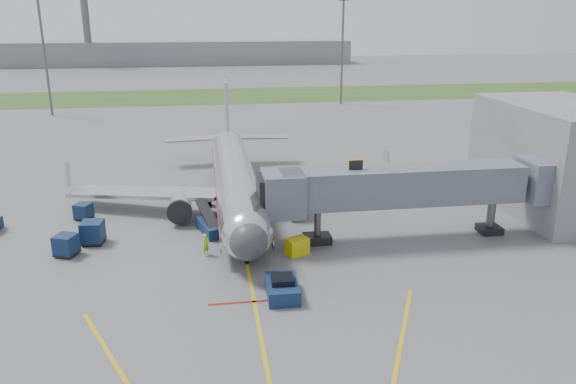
{
  "coord_description": "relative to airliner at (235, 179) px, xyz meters",
  "views": [
    {
      "loc": [
        -2.67,
        -36.57,
        18.07
      ],
      "look_at": [
        4.17,
        8.91,
        3.2
      ],
      "focal_mm": 35.0,
      "sensor_mm": 36.0,
      "label": 1
    }
  ],
  "objects": [
    {
      "name": "airliner",
      "position": [
        0.0,
        0.0,
        0.0
      ],
      "size": [
        32.1,
        35.67,
        10.25
      ],
      "color": "silver",
      "rests_on": "ground"
    },
    {
      "name": "grass_strip",
      "position": [
        -0.0,
        74.75,
        -2.64
      ],
      "size": [
        300.0,
        25.0,
        0.01
      ],
      "primitive_type": "cube",
      "color": "#2D4C1E",
      "rests_on": "ground"
    },
    {
      "name": "apron_markings",
      "position": [
        -0.0,
        -22.65,
        -2.64
      ],
      "size": [
        21.52,
        50.0,
        0.01
      ],
      "color": "gold",
      "rests_on": "ground"
    },
    {
      "name": "ground",
      "position": [
        -0.0,
        -15.25,
        -2.65
      ],
      "size": [
        400.0,
        400.0,
        0.0
      ],
      "primitive_type": "plane",
      "color": "#565659",
      "rests_on": "ground"
    },
    {
      "name": "light_mast_left",
      "position": [
        -30.0,
        54.75,
        8.13
      ],
      "size": [
        2.0,
        0.44,
        20.4
      ],
      "color": "#595B60",
      "rests_on": "ground"
    },
    {
      "name": "ramp_worker",
      "position": [
        -3.0,
        -11.4,
        -1.76
      ],
      "size": [
        0.75,
        0.76,
        1.77
      ],
      "primitive_type": "imported",
      "rotation": [
        0.0,
        0.0,
        0.82
      ],
      "color": "#A0E61B",
      "rests_on": "ground"
    },
    {
      "name": "distant_terminal",
      "position": [
        -10.0,
        154.75,
        1.35
      ],
      "size": [
        120.0,
        14.0,
        8.0
      ],
      "primitive_type": "cube",
      "color": "slate",
      "rests_on": "ground"
    },
    {
      "name": "control_tower",
      "position": [
        -40.0,
        149.75,
        14.68
      ],
      "size": [
        4.0,
        4.0,
        30.0
      ],
      "color": "#595B60",
      "rests_on": "ground"
    },
    {
      "name": "terminal",
      "position": [
        30.0,
        -5.25,
        2.35
      ],
      "size": [
        10.0,
        16.0,
        10.0
      ],
      "primitive_type": "cube",
      "color": "slate",
      "rests_on": "ground"
    },
    {
      "name": "light_mast_right",
      "position": [
        25.0,
        59.75,
        8.13
      ],
      "size": [
        2.0,
        0.44,
        20.4
      ],
      "color": "#595B60",
      "rests_on": "ground"
    },
    {
      "name": "belt_loader",
      "position": [
        -2.61,
        -6.74,
        -2.1
      ],
      "size": [
        2.54,
        4.69,
        2.21
      ],
      "color": "#0E213D",
      "rests_on": "ground"
    },
    {
      "name": "baggage_cart_c",
      "position": [
        -12.07,
        -7.63,
        -1.69
      ],
      "size": [
        1.89,
        1.89,
        1.87
      ],
      "color": "#0E213D",
      "rests_on": "ground"
    },
    {
      "name": "baggage_cart_b",
      "position": [
        -13.69,
        -9.81,
        -1.79
      ],
      "size": [
        2.02,
        2.02,
        1.68
      ],
      "color": "#0E213D",
      "rests_on": "ground"
    },
    {
      "name": "ground_power_cart",
      "position": [
        4.0,
        -12.25,
        -1.99
      ],
      "size": [
        1.97,
        1.7,
        1.33
      ],
      "color": "#C9BB0B",
      "rests_on": "ground"
    },
    {
      "name": "baggage_cart_a",
      "position": [
        -13.92,
        -1.74,
        -1.89
      ],
      "size": [
        1.81,
        1.81,
        1.48
      ],
      "color": "#0E213D",
      "rests_on": "ground"
    },
    {
      "name": "jet_bridge",
      "position": [
        12.86,
        -10.25,
        1.82
      ],
      "size": [
        25.3,
        4.0,
        6.9
      ],
      "color": "slate",
      "rests_on": "ground"
    },
    {
      "name": "pushback_tug",
      "position": [
        1.92,
        -18.75,
        -2.06
      ],
      "size": [
        2.16,
        3.44,
        1.41
      ],
      "color": "#0E213D",
      "rests_on": "ground"
    }
  ]
}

